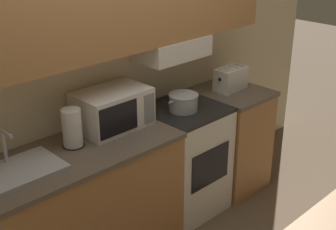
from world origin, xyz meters
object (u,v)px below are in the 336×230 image
object	(u,v)px
cooking_pot	(183,102)
toaster	(231,79)
microwave	(113,109)
sink_basin	(17,170)
paper_towel_roll	(72,128)
stove_range	(183,159)

from	to	relation	value
cooking_pot	toaster	distance (m)	0.63
microwave	toaster	xyz separation A→B (m)	(1.21, -0.10, -0.04)
microwave	toaster	bearing A→B (deg)	-4.70
cooking_pot	toaster	size ratio (longest dim) A/B	1.04
cooking_pot	sink_basin	bearing A→B (deg)	179.20
microwave	paper_towel_roll	size ratio (longest dim) A/B	1.96
cooking_pot	sink_basin	world-z (taller)	sink_basin
microwave	toaster	size ratio (longest dim) A/B	1.71
microwave	paper_towel_roll	world-z (taller)	microwave
microwave	paper_towel_roll	distance (m)	0.38
sink_basin	microwave	bearing A→B (deg)	8.41
toaster	stove_range	bearing A→B (deg)	-179.12
stove_range	sink_basin	distance (m)	1.51
stove_range	microwave	world-z (taller)	microwave
paper_towel_roll	microwave	bearing A→B (deg)	8.13
cooking_pot	sink_basin	size ratio (longest dim) A/B	0.60
stove_range	sink_basin	world-z (taller)	sink_basin
stove_range	cooking_pot	world-z (taller)	cooking_pot
stove_range	cooking_pot	size ratio (longest dim) A/B	2.97
toaster	paper_towel_roll	xyz separation A→B (m)	(-1.59, 0.05, 0.03)
stove_range	sink_basin	bearing A→B (deg)	-179.55
cooking_pot	paper_towel_roll	size ratio (longest dim) A/B	1.20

